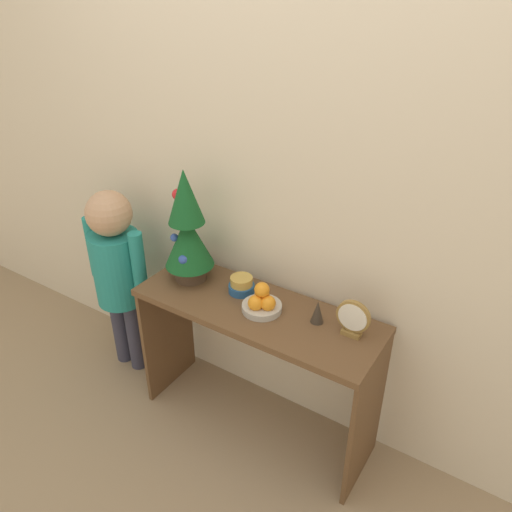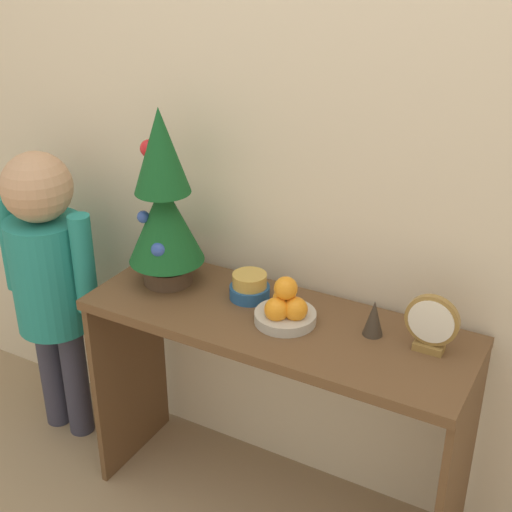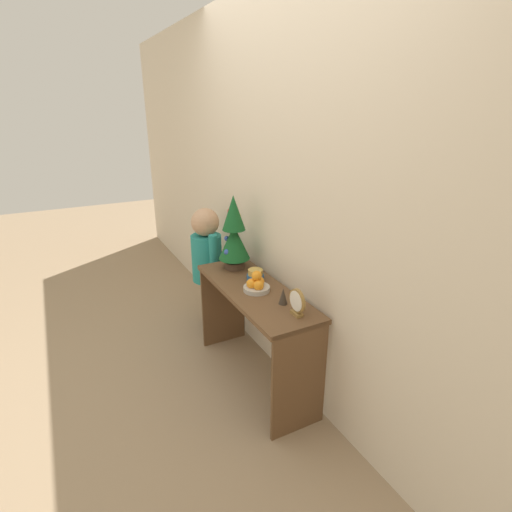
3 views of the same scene
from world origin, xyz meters
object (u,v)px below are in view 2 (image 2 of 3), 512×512
fruit_bowl (285,308)px  child_figure (48,268)px  desk_clock (432,324)px  mini_tree (164,202)px  figurine (374,318)px  singing_bowl (250,287)px

fruit_bowl → child_figure: bearing=-179.4°
desk_clock → child_figure: (-1.24, -0.06, -0.12)m
desk_clock → child_figure: 1.25m
mini_tree → desk_clock: mini_tree is taller
mini_tree → figurine: 0.68m
singing_bowl → figurine: bearing=-2.1°
singing_bowl → child_figure: bearing=-173.7°
singing_bowl → child_figure: (-0.71, -0.08, -0.08)m
fruit_bowl → desk_clock: bearing=8.0°
desk_clock → figurine: desk_clock is taller
mini_tree → child_figure: 0.54m
desk_clock → fruit_bowl: bearing=-172.0°
figurine → child_figure: (-1.09, -0.06, -0.10)m
singing_bowl → desk_clock: (0.53, -0.02, 0.04)m
fruit_bowl → figurine: (0.23, 0.06, 0.01)m
singing_bowl → desk_clock: size_ratio=0.74×
fruit_bowl → singing_bowl: (-0.15, 0.07, -0.01)m
mini_tree → figurine: size_ratio=5.27×
desk_clock → child_figure: child_figure is taller
desk_clock → mini_tree: bearing=-178.8°
fruit_bowl → singing_bowl: fruit_bowl is taller
fruit_bowl → singing_bowl: size_ratio=1.45×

